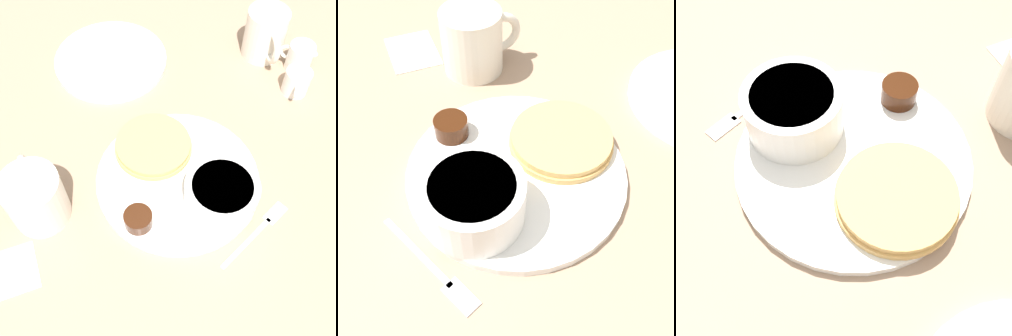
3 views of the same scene
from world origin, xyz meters
TOP-DOWN VIEW (x-y plane):
  - ground_plane at (0.00, 0.00)m, footprint 4.00×4.00m
  - plate at (0.00, 0.00)m, footprint 0.27×0.27m
  - pancake_stack at (-0.01, 0.07)m, footprint 0.13×0.13m
  - bowl at (0.04, -0.07)m, footprint 0.11×0.11m
  - syrup_cup at (-0.09, -0.05)m, footprint 0.04×0.04m
  - butter_ramekin at (0.04, -0.10)m, footprint 0.04×0.04m
  - fork at (0.08, -0.13)m, footprint 0.15×0.07m

SIDE VIEW (x-z plane):
  - ground_plane at x=0.00m, z-range 0.00..0.00m
  - fork at x=0.08m, z-range 0.00..0.00m
  - plate at x=0.00m, z-range 0.00..0.01m
  - pancake_stack at x=-0.01m, z-range 0.01..0.03m
  - syrup_cup at x=-0.09m, z-range 0.01..0.04m
  - butter_ramekin at x=0.04m, z-range 0.01..0.05m
  - bowl at x=0.04m, z-range 0.01..0.07m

